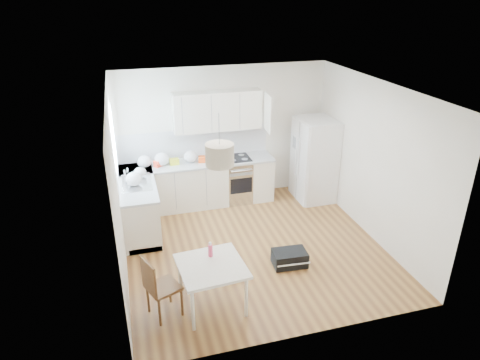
# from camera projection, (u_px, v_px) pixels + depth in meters

# --- Properties ---
(floor) EXTENTS (4.20, 4.20, 0.00)m
(floor) POSITION_uv_depth(u_px,v_px,m) (254.00, 247.00, 7.27)
(floor) COLOR brown
(floor) RESTS_ON ground
(ceiling) EXTENTS (4.20, 4.20, 0.00)m
(ceiling) POSITION_uv_depth(u_px,v_px,m) (256.00, 89.00, 6.16)
(ceiling) COLOR white
(ceiling) RESTS_ON wall_back
(wall_back) EXTENTS (4.20, 0.00, 4.20)m
(wall_back) POSITION_uv_depth(u_px,v_px,m) (224.00, 134.00, 8.56)
(wall_back) COLOR silver
(wall_back) RESTS_ON floor
(wall_left) EXTENTS (0.00, 4.20, 4.20)m
(wall_left) POSITION_uv_depth(u_px,v_px,m) (117.00, 190.00, 6.20)
(wall_left) COLOR silver
(wall_left) RESTS_ON floor
(wall_right) EXTENTS (0.00, 4.20, 4.20)m
(wall_right) POSITION_uv_depth(u_px,v_px,m) (373.00, 161.00, 7.23)
(wall_right) COLOR silver
(wall_right) RESTS_ON floor
(window_glassblock) EXTENTS (0.02, 1.00, 1.00)m
(window_glassblock) POSITION_uv_depth(u_px,v_px,m) (114.00, 139.00, 7.04)
(window_glassblock) COLOR #BFE0F9
(window_glassblock) RESTS_ON wall_left
(cabinets_back) EXTENTS (3.00, 0.60, 0.88)m
(cabinets_back) POSITION_uv_depth(u_px,v_px,m) (199.00, 185.00, 8.52)
(cabinets_back) COLOR white
(cabinets_back) RESTS_ON floor
(cabinets_left) EXTENTS (0.60, 1.80, 0.88)m
(cabinets_left) POSITION_uv_depth(u_px,v_px,m) (139.00, 206.00, 7.70)
(cabinets_left) COLOR white
(cabinets_left) RESTS_ON floor
(counter_back) EXTENTS (3.02, 0.64, 0.04)m
(counter_back) POSITION_uv_depth(u_px,v_px,m) (198.00, 163.00, 8.33)
(counter_back) COLOR #A3A5A7
(counter_back) RESTS_ON cabinets_back
(counter_left) EXTENTS (0.64, 1.82, 0.04)m
(counter_left) POSITION_uv_depth(u_px,v_px,m) (137.00, 182.00, 7.51)
(counter_left) COLOR #A3A5A7
(counter_left) RESTS_ON cabinets_left
(backsplash_back) EXTENTS (3.00, 0.01, 0.58)m
(backsplash_back) POSITION_uv_depth(u_px,v_px,m) (194.00, 143.00, 8.46)
(backsplash_back) COLOR white
(backsplash_back) RESTS_ON wall_back
(backsplash_left) EXTENTS (0.01, 1.80, 0.58)m
(backsplash_left) POSITION_uv_depth(u_px,v_px,m) (117.00, 168.00, 7.31)
(backsplash_left) COLOR white
(backsplash_left) RESTS_ON wall_left
(upper_cabinets) EXTENTS (1.70, 0.32, 0.75)m
(upper_cabinets) POSITION_uv_depth(u_px,v_px,m) (217.00, 111.00, 8.16)
(upper_cabinets) COLOR white
(upper_cabinets) RESTS_ON wall_back
(range_oven) EXTENTS (0.50, 0.61, 0.88)m
(range_oven) POSITION_uv_depth(u_px,v_px,m) (237.00, 180.00, 8.72)
(range_oven) COLOR #BBBDC0
(range_oven) RESTS_ON floor
(sink) EXTENTS (0.50, 0.80, 0.16)m
(sink) POSITION_uv_depth(u_px,v_px,m) (137.00, 183.00, 7.46)
(sink) COLOR #BBBDC0
(sink) RESTS_ON counter_left
(refrigerator) EXTENTS (0.82, 0.85, 1.69)m
(refrigerator) POSITION_uv_depth(u_px,v_px,m) (315.00, 160.00, 8.66)
(refrigerator) COLOR white
(refrigerator) RESTS_ON floor
(dining_table) EXTENTS (0.92, 0.92, 0.68)m
(dining_table) POSITION_uv_depth(u_px,v_px,m) (211.00, 269.00, 5.69)
(dining_table) COLOR beige
(dining_table) RESTS_ON floor
(dining_chair) EXTENTS (0.50, 0.50, 0.92)m
(dining_chair) POSITION_uv_depth(u_px,v_px,m) (164.00, 286.00, 5.61)
(dining_chair) COLOR #4F3317
(dining_chair) RESTS_ON floor
(drink_bottle) EXTENTS (0.07, 0.07, 0.22)m
(drink_bottle) POSITION_uv_depth(u_px,v_px,m) (210.00, 249.00, 5.80)
(drink_bottle) COLOR #E23F68
(drink_bottle) RESTS_ON dining_table
(gym_bag) EXTENTS (0.55, 0.38, 0.24)m
(gym_bag) POSITION_uv_depth(u_px,v_px,m) (290.00, 258.00, 6.76)
(gym_bag) COLOR black
(gym_bag) RESTS_ON floor
(pendant_lamp) EXTENTS (0.46, 0.46, 0.27)m
(pendant_lamp) POSITION_uv_depth(u_px,v_px,m) (220.00, 155.00, 5.18)
(pendant_lamp) COLOR #B7A98D
(pendant_lamp) RESTS_ON ceiling
(grocery_bag_a) EXTENTS (0.26, 0.22, 0.24)m
(grocery_bag_a) POSITION_uv_depth(u_px,v_px,m) (144.00, 162.00, 8.03)
(grocery_bag_a) COLOR white
(grocery_bag_a) RESTS_ON counter_back
(grocery_bag_b) EXTENTS (0.28, 0.23, 0.25)m
(grocery_bag_b) POSITION_uv_depth(u_px,v_px,m) (162.00, 159.00, 8.13)
(grocery_bag_b) COLOR white
(grocery_bag_b) RESTS_ON counter_back
(grocery_bag_c) EXTENTS (0.26, 0.22, 0.24)m
(grocery_bag_c) POSITION_uv_depth(u_px,v_px,m) (191.00, 157.00, 8.27)
(grocery_bag_c) COLOR white
(grocery_bag_c) RESTS_ON counter_back
(grocery_bag_d) EXTENTS (0.21, 0.18, 0.19)m
(grocery_bag_d) POSITION_uv_depth(u_px,v_px,m) (140.00, 172.00, 7.62)
(grocery_bag_d) COLOR white
(grocery_bag_d) RESTS_ON counter_back
(grocery_bag_e) EXTENTS (0.27, 0.23, 0.25)m
(grocery_bag_e) POSITION_uv_depth(u_px,v_px,m) (134.00, 179.00, 7.30)
(grocery_bag_e) COLOR white
(grocery_bag_e) RESTS_ON counter_left
(snack_orange) EXTENTS (0.19, 0.14, 0.12)m
(snack_orange) POSITION_uv_depth(u_px,v_px,m) (203.00, 159.00, 8.30)
(snack_orange) COLOR #DC4713
(snack_orange) RESTS_ON counter_back
(snack_yellow) EXTENTS (0.18, 0.12, 0.12)m
(snack_yellow) POSITION_uv_depth(u_px,v_px,m) (174.00, 162.00, 8.19)
(snack_yellow) COLOR yellow
(snack_yellow) RESTS_ON counter_back
(snack_red) EXTENTS (0.20, 0.20, 0.12)m
(snack_red) POSITION_uv_depth(u_px,v_px,m) (159.00, 163.00, 8.12)
(snack_red) COLOR red
(snack_red) RESTS_ON counter_back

